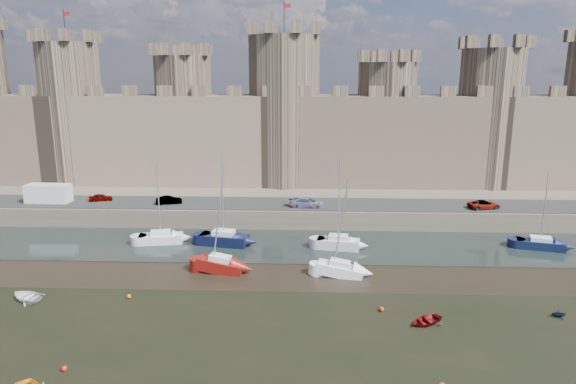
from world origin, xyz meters
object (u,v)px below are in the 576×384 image
at_px(car_2, 307,203).
at_px(sailboat_4, 220,264).
at_px(car_1, 169,200).
at_px(sailboat_1, 224,238).
at_px(sailboat_0, 161,237).
at_px(sailboat_5, 340,269).
at_px(car_0, 101,198).
at_px(sailboat_2, 338,242).
at_px(sailboat_3, 540,243).
at_px(van, 48,194).
at_px(car_3, 484,205).

bearing_deg(car_2, sailboat_4, 156.56).
bearing_deg(car_1, sailboat_1, -151.92).
xyz_separation_m(sailboat_0, sailboat_1, (7.66, -0.40, 0.11)).
bearing_deg(sailboat_4, sailboat_5, 6.91).
bearing_deg(car_2, sailboat_1, 135.38).
bearing_deg(car_0, sailboat_2, -124.95).
xyz_separation_m(sailboat_0, sailboat_3, (44.61, -0.30, -0.04)).
height_order(car_0, car_2, car_2).
bearing_deg(sailboat_1, car_1, 144.60).
height_order(van, sailboat_0, sailboat_0).
relative_size(sailboat_0, sailboat_4, 0.86).
distance_m(sailboat_0, sailboat_2, 21.19).
bearing_deg(sailboat_0, sailboat_5, -33.53).
bearing_deg(car_0, van, 83.44).
bearing_deg(sailboat_4, sailboat_1, 106.23).
xyz_separation_m(car_1, sailboat_1, (8.96, -9.39, -2.20)).
height_order(car_3, van, van).
distance_m(car_2, sailboat_2, 10.30).
xyz_separation_m(car_0, van, (-6.85, -1.06, 0.75)).
bearing_deg(sailboat_5, car_2, 110.18).
bearing_deg(sailboat_1, car_2, 51.90).
height_order(car_0, van, van).
relative_size(car_0, sailboat_0, 0.32).
bearing_deg(car_3, van, 75.37).
bearing_deg(sailboat_3, car_2, 178.53).
relative_size(car_2, sailboat_2, 0.44).
bearing_deg(car_1, car_3, -106.62).
bearing_deg(sailboat_4, sailboat_0, 144.62).
relative_size(car_1, sailboat_5, 0.35).
height_order(car_3, sailboat_3, sailboat_3).
xyz_separation_m(sailboat_3, sailboat_4, (-35.97, -8.28, 0.09)).
xyz_separation_m(car_0, sailboat_2, (32.37, -11.50, -2.20)).
bearing_deg(sailboat_2, car_1, 165.02).
bearing_deg(van, sailboat_4, -31.41).
distance_m(car_0, van, 6.97).
height_order(sailboat_0, sailboat_5, sailboat_5).
distance_m(car_3, sailboat_5, 26.48).
height_order(sailboat_0, sailboat_1, sailboat_1).
distance_m(car_3, sailboat_2, 21.89).
bearing_deg(sailboat_3, sailboat_1, -164.10).
relative_size(car_1, sailboat_0, 0.36).
xyz_separation_m(car_3, sailboat_3, (3.84, -8.53, -2.37)).
relative_size(car_2, sailboat_0, 0.48).
height_order(sailboat_3, sailboat_5, sailboat_5).
bearing_deg(sailboat_2, van, 174.56).
bearing_deg(sailboat_0, sailboat_4, -54.75).
xyz_separation_m(sailboat_2, sailboat_3, (23.46, 0.91, -0.11)).
height_order(car_0, sailboat_0, sailboat_0).
bearing_deg(car_0, car_3, -107.65).
bearing_deg(sailboat_0, car_3, 1.45).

